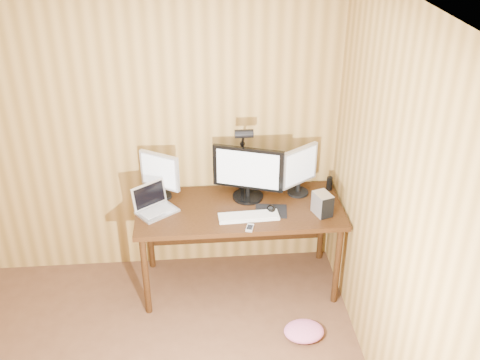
{
  "coord_description": "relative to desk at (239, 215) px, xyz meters",
  "views": [
    {
      "loc": [
        0.62,
        -2.07,
        3.06
      ],
      "look_at": [
        0.93,
        1.58,
        1.02
      ],
      "focal_mm": 42.0,
      "sensor_mm": 36.0,
      "label": 1
    }
  ],
  "objects": [
    {
      "name": "desk",
      "position": [
        0.0,
        0.0,
        0.0
      ],
      "size": [
        1.6,
        0.7,
        0.75
      ],
      "color": "#311A0A",
      "rests_on": "floor"
    },
    {
      "name": "speaker",
      "position": [
        0.76,
        0.14,
        0.18
      ],
      "size": [
        0.05,
        0.05,
        0.11
      ],
      "primitive_type": "cylinder",
      "color": "black",
      "rests_on": "desk"
    },
    {
      "name": "monitor_center",
      "position": [
        0.08,
        0.07,
        0.35
      ],
      "size": [
        0.54,
        0.25,
        0.44
      ],
      "rotation": [
        0.0,
        0.0,
        -0.33
      ],
      "color": "black",
      "rests_on": "desk"
    },
    {
      "name": "desk_lamp",
      "position": [
        0.05,
        0.16,
        0.51
      ],
      "size": [
        0.14,
        0.2,
        0.62
      ],
      "rotation": [
        0.0,
        0.0,
        0.31
      ],
      "color": "black",
      "rests_on": "desk"
    },
    {
      "name": "laptop",
      "position": [
        -0.66,
        -0.06,
        0.17
      ],
      "size": [
        0.37,
        0.35,
        0.21
      ],
      "rotation": [
        0.0,
        0.0,
        0.63
      ],
      "color": "silver",
      "rests_on": "desk"
    },
    {
      "name": "phone",
      "position": [
        0.05,
        -0.37,
        0.13
      ],
      "size": [
        0.07,
        0.11,
        0.01
      ],
      "rotation": [
        0.0,
        0.0,
        -0.27
      ],
      "color": "silver",
      "rests_on": "desk"
    },
    {
      "name": "mousepad",
      "position": [
        0.24,
        -0.15,
        0.12
      ],
      "size": [
        0.27,
        0.23,
        0.0
      ],
      "primitive_type": "cube",
      "rotation": [
        0.0,
        0.0,
        -0.13
      ],
      "color": "black",
      "rests_on": "desk"
    },
    {
      "name": "mouse",
      "position": [
        0.24,
        -0.15,
        0.14
      ],
      "size": [
        0.09,
        0.12,
        0.04
      ],
      "primitive_type": "ellipsoid",
      "rotation": [
        0.0,
        0.0,
        -0.21
      ],
      "color": "black",
      "rests_on": "mousepad"
    },
    {
      "name": "hard_drive",
      "position": [
        0.62,
        -0.22,
        0.21
      ],
      "size": [
        0.15,
        0.18,
        0.17
      ],
      "rotation": [
        0.0,
        0.0,
        0.33
      ],
      "color": "silver",
      "rests_on": "desk"
    },
    {
      "name": "monitor_right",
      "position": [
        0.49,
        0.1,
        0.34
      ],
      "size": [
        0.32,
        0.23,
        0.41
      ],
      "rotation": [
        0.0,
        0.0,
        0.61
      ],
      "color": "black",
      "rests_on": "desk"
    },
    {
      "name": "room_shell",
      "position": [
        -0.93,
        -1.7,
        0.62
      ],
      "size": [
        4.0,
        4.0,
        4.0
      ],
      "color": "brown",
      "rests_on": "ground"
    },
    {
      "name": "keyboard",
      "position": [
        0.06,
        -0.23,
        0.13
      ],
      "size": [
        0.46,
        0.16,
        0.02
      ],
      "rotation": [
        0.0,
        0.0,
        0.05
      ],
      "color": "white",
      "rests_on": "desk"
    },
    {
      "name": "fabric_pile",
      "position": [
        0.43,
        -0.73,
        -0.58
      ],
      "size": [
        0.35,
        0.31,
        0.1
      ],
      "primitive_type": null,
      "rotation": [
        0.0,
        0.0,
        0.23
      ],
      "color": "#D7689A",
      "rests_on": "floor"
    },
    {
      "name": "monitor_left",
      "position": [
        -0.61,
        0.13,
        0.33
      ],
      "size": [
        0.31,
        0.2,
        0.39
      ],
      "rotation": [
        0.0,
        0.0,
        -0.55
      ],
      "color": "black",
      "rests_on": "desk"
    }
  ]
}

